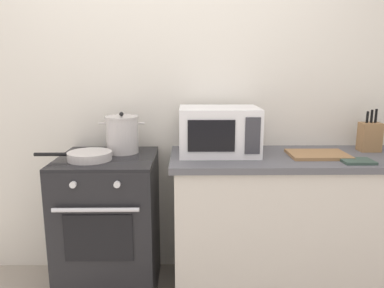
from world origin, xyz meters
The scene contains 10 objects.
back_wall centered at (0.30, 0.97, 1.25)m, with size 4.40×0.10×2.50m, color silver.
lower_cabinet_right centered at (0.90, 0.62, 0.44)m, with size 1.64×0.56×0.88m, color beige.
countertop_right centered at (0.90, 0.62, 0.90)m, with size 1.70×0.60×0.04m, color #59595E.
stove centered at (-0.35, 0.60, 0.46)m, with size 0.60×0.64×0.92m.
stock_pot centered at (-0.27, 0.72, 1.04)m, with size 0.30×0.21×0.27m.
frying_pan centered at (-0.44, 0.52, 0.95)m, with size 0.46×0.26×0.05m.
microwave centered at (0.36, 0.68, 1.07)m, with size 0.50×0.37×0.30m.
cutting_board centered at (0.98, 0.60, 0.93)m, with size 0.36×0.26×0.02m, color #997047.
knife_block centered at (1.36, 0.74, 1.02)m, with size 0.13×0.10×0.28m.
oven_mitt centered at (1.15, 0.44, 0.93)m, with size 0.18×0.14×0.02m, color #384C42.
Camera 1 is at (0.15, -1.66, 1.47)m, focal length 34.78 mm.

